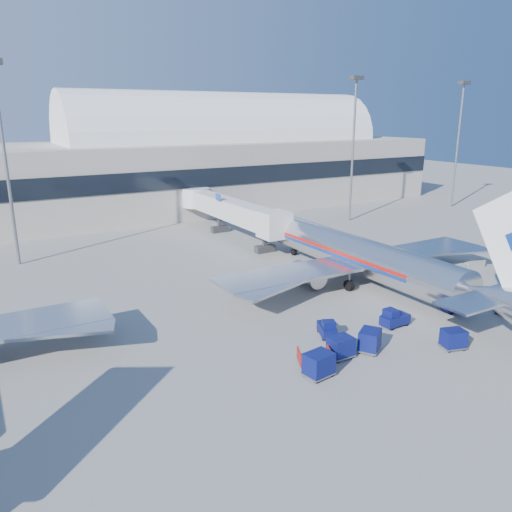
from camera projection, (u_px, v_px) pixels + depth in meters
ground at (309, 317)px, 43.17m from camera, size 260.00×260.00×0.00m
terminal at (39, 174)px, 81.06m from camera, size 170.00×28.15×21.00m
airliner_main at (363, 256)px, 50.94m from camera, size 32.00×37.26×12.07m
jetbridge_near at (226, 208)px, 71.38m from camera, size 4.40×27.50×6.25m
mast_west at (2, 134)px, 54.39m from camera, size 2.00×1.20×22.60m
mast_east at (354, 128)px, 78.56m from camera, size 2.00×1.20×22.60m
mast_far_east at (460, 126)px, 90.64m from camera, size 2.00×1.20×22.60m
barrier_near at (435, 274)px, 53.41m from camera, size 3.00×0.55×0.90m
barrier_mid at (455, 269)px, 55.00m from camera, size 3.00×0.55×0.90m
barrier_far at (475, 265)px, 56.60m from camera, size 3.00×0.55×0.90m
tug_lead at (394, 318)px, 41.12m from camera, size 2.46×1.28×1.58m
tug_right at (455, 304)px, 44.19m from camera, size 2.72×1.82×1.63m
tug_left at (327, 328)px, 39.25m from camera, size 1.93×2.52×1.47m
cart_train_a at (370, 340)px, 36.76m from camera, size 2.36×2.24×1.65m
cart_train_b at (341, 347)px, 35.78m from camera, size 1.79×1.37×1.58m
cart_train_c at (319, 364)px, 33.16m from camera, size 2.10×1.71×1.69m
cart_solo_near at (453, 339)px, 37.17m from camera, size 2.01×1.74×1.51m
cart_solo_far at (509, 304)px, 43.57m from camera, size 2.16×1.72×1.80m
cart_open_red at (315, 360)px, 34.70m from camera, size 2.70×2.37×0.60m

